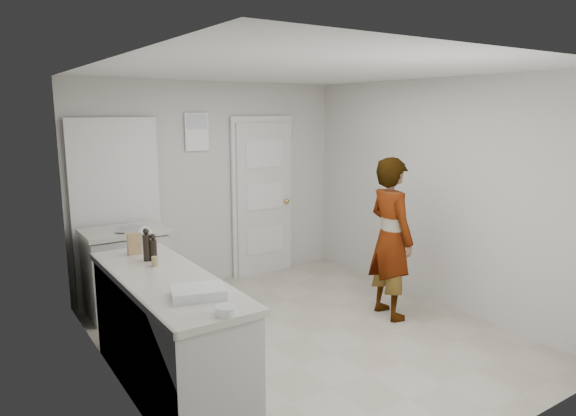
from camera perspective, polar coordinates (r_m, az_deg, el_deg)
ground at (r=5.14m, az=1.96°, el=-14.01°), size 4.00×4.00×0.00m
room_shell at (r=6.38m, az=-9.57°, el=0.45°), size 4.00×4.00×4.00m
main_counter at (r=4.17m, az=-13.18°, el=-13.95°), size 0.64×1.96×0.93m
side_counter at (r=5.79m, az=-17.51°, el=-7.04°), size 0.84×0.61×0.93m
person at (r=5.45m, az=11.34°, el=-3.31°), size 0.49×0.67×1.69m
cake_mix_box at (r=4.64m, az=-16.71°, el=-3.82°), size 0.12×0.06×0.19m
spice_jar at (r=4.26m, az=-14.58°, el=-5.77°), size 0.05×0.05×0.08m
oil_cruet_a at (r=4.41m, az=-14.73°, el=-4.30°), size 0.06×0.06×0.23m
oil_cruet_b at (r=4.41m, az=-15.45°, el=-4.01°), size 0.06×0.06×0.28m
baking_dish at (r=3.54m, az=-9.91°, el=-9.22°), size 0.41×0.34×0.06m
egg_bowl at (r=3.23m, az=-6.89°, el=-11.21°), size 0.13×0.13×0.05m
papers at (r=5.55m, az=-16.44°, el=-2.39°), size 0.32×0.38×0.01m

